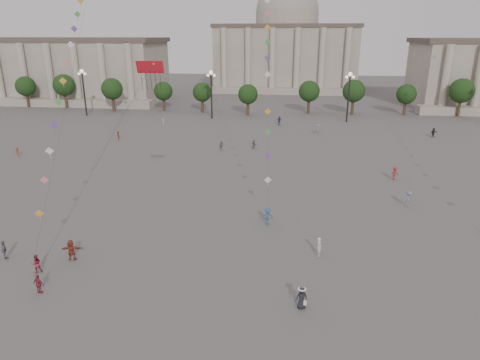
# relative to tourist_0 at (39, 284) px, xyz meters

# --- Properties ---
(ground) EXTENTS (360.00, 360.00, 0.00)m
(ground) POSITION_rel_tourist_0_xyz_m (15.11, -0.49, -0.78)
(ground) COLOR #555250
(ground) RESTS_ON ground
(hall_west) EXTENTS (84.00, 26.22, 17.20)m
(hall_west) POSITION_rel_tourist_0_xyz_m (-59.89, 93.40, 7.64)
(hall_west) COLOR gray
(hall_west) RESTS_ON ground
(hall_central) EXTENTS (48.30, 34.30, 35.50)m
(hall_central) POSITION_rel_tourist_0_xyz_m (15.11, 128.73, 13.45)
(hall_central) COLOR gray
(hall_central) RESTS_ON ground
(tree_row) EXTENTS (137.12, 5.12, 8.00)m
(tree_row) POSITION_rel_tourist_0_xyz_m (15.11, 77.51, 4.61)
(tree_row) COLOR #3A271D
(tree_row) RESTS_ON ground
(lamp_post_far_west) EXTENTS (2.00, 0.90, 10.65)m
(lamp_post_far_west) POSITION_rel_tourist_0_xyz_m (-29.89, 69.51, 6.57)
(lamp_post_far_west) COLOR #262628
(lamp_post_far_west) RESTS_ON ground
(lamp_post_mid_west) EXTENTS (2.00, 0.90, 10.65)m
(lamp_post_mid_west) POSITION_rel_tourist_0_xyz_m (0.11, 69.51, 6.57)
(lamp_post_mid_west) COLOR #262628
(lamp_post_mid_west) RESTS_ON ground
(lamp_post_mid_east) EXTENTS (2.00, 0.90, 10.65)m
(lamp_post_mid_east) POSITION_rel_tourist_0_xyz_m (30.11, 69.51, 6.57)
(lamp_post_mid_east) COLOR #262628
(lamp_post_mid_east) RESTS_ON ground
(person_crowd_0) EXTENTS (1.22, 0.84, 1.93)m
(person_crowd_0) POSITION_rel_tourist_0_xyz_m (15.56, 63.90, 0.18)
(person_crowd_0) COLOR navy
(person_crowd_0) RESTS_ON ground
(person_crowd_2) EXTENTS (1.08, 1.10, 1.52)m
(person_crowd_2) POSITION_rel_tourist_0_xyz_m (-24.52, 34.73, -0.02)
(person_crowd_2) COLOR brown
(person_crowd_2) RESTS_ON ground
(person_crowd_4) EXTENTS (1.74, 1.54, 1.91)m
(person_crowd_4) POSITION_rel_tourist_0_xyz_m (23.30, 56.42, 0.17)
(person_crowd_4) COLOR silver
(person_crowd_4) RESTS_ON ground
(person_crowd_6) EXTENTS (1.34, 1.01, 1.84)m
(person_crowd_6) POSITION_rel_tourist_0_xyz_m (31.57, 20.89, 0.14)
(person_crowd_6) COLOR slate
(person_crowd_6) RESTS_ON ground
(person_crowd_8) EXTENTS (1.34, 1.24, 1.81)m
(person_crowd_8) POSITION_rel_tourist_0_xyz_m (32.06, 30.34, 0.12)
(person_crowd_8) COLOR #9E2B32
(person_crowd_8) RESTS_ON ground
(person_crowd_9) EXTENTS (1.61, 1.24, 1.70)m
(person_crowd_9) POSITION_rel_tourist_0_xyz_m (44.62, 56.77, 0.07)
(person_crowd_9) COLOR black
(person_crowd_9) RESTS_ON ground
(person_crowd_10) EXTENTS (0.60, 0.70, 1.64)m
(person_crowd_10) POSITION_rel_tourist_0_xyz_m (-8.61, 60.62, 0.04)
(person_crowd_10) COLOR silver
(person_crowd_10) RESTS_ON ground
(person_crowd_12) EXTENTS (1.34, 1.32, 1.54)m
(person_crowd_12) POSITION_rel_tourist_0_xyz_m (12.06, 44.02, -0.01)
(person_crowd_12) COLOR slate
(person_crowd_12) RESTS_ON ground
(person_crowd_13) EXTENTS (0.62, 0.73, 1.72)m
(person_crowd_13) POSITION_rel_tourist_0_xyz_m (21.06, 8.42, 0.08)
(person_crowd_13) COLOR silver
(person_crowd_13) RESTS_ON ground
(person_crowd_16) EXTENTS (0.99, 0.77, 1.57)m
(person_crowd_16) POSITION_rel_tourist_0_xyz_m (6.75, 42.44, 0.00)
(person_crowd_16) COLOR slate
(person_crowd_16) RESTS_ON ground
(person_crowd_17) EXTENTS (0.71, 1.11, 1.63)m
(person_crowd_17) POSITION_rel_tourist_0_xyz_m (-13.05, 47.41, 0.03)
(person_crowd_17) COLOR maroon
(person_crowd_17) RESTS_ON ground
(tourist_0) EXTENTS (0.98, 0.61, 1.56)m
(tourist_0) POSITION_rel_tourist_0_xyz_m (0.00, 0.00, 0.00)
(tourist_0) COLOR #9B2A3F
(tourist_0) RESTS_ON ground
(tourist_2) EXTENTS (1.79, 0.82, 1.85)m
(tourist_2) POSITION_rel_tourist_0_xyz_m (-0.03, 5.04, 0.15)
(tourist_2) COLOR #963D29
(tourist_2) RESTS_ON ground
(tourist_3) EXTENTS (0.95, 1.08, 1.75)m
(tourist_3) POSITION_rel_tourist_0_xyz_m (-5.81, 4.43, 0.09)
(tourist_3) COLOR slate
(tourist_3) RESTS_ON ground
(kite_flyer_0) EXTENTS (0.97, 0.94, 1.57)m
(kite_flyer_0) POSITION_rel_tourist_0_xyz_m (-1.86, 2.76, 0.01)
(kite_flyer_0) COLOR #94283F
(kite_flyer_0) RESTS_ON ground
(kite_flyer_1) EXTENTS (1.36, 1.11, 1.84)m
(kite_flyer_1) POSITION_rel_tourist_0_xyz_m (16.21, 14.18, 0.14)
(kite_flyer_1) COLOR #345575
(kite_flyer_1) RESTS_ON ground
(hat_person) EXTENTS (0.93, 0.73, 1.69)m
(hat_person) POSITION_rel_tourist_0_xyz_m (19.46, 0.56, 0.10)
(hat_person) COLOR black
(hat_person) RESTS_ON ground
(dragon_kite) EXTENTS (4.44, 5.04, 18.23)m
(dragon_kite) POSITION_rel_tourist_0_xyz_m (6.53, 9.16, 14.27)
(dragon_kite) COLOR red
(dragon_kite) RESTS_ON ground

